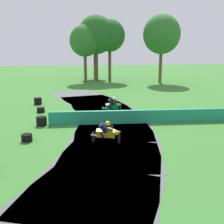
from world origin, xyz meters
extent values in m
plane|color=#38752D|center=(0.00, 0.00, 0.00)|extent=(120.00, 120.00, 0.00)
cube|color=#515156|center=(-3.04, -10.50, 0.00)|extent=(7.91, 9.17, 0.01)
cube|color=#515156|center=(-1.56, -7.15, 0.00)|extent=(7.19, 9.00, 0.01)
cube|color=#515156|center=(-0.56, -3.62, 0.00)|extent=(6.33, 8.65, 0.01)
cube|color=#515156|center=(-0.06, 0.00, 0.00)|extent=(5.34, 8.14, 0.01)
cube|color=#515156|center=(-0.07, 3.67, 0.00)|extent=(5.36, 8.15, 0.01)
cube|color=#515156|center=(-0.58, 7.29, 0.00)|extent=(6.35, 8.66, 0.01)
cube|color=#515156|center=(-1.59, 10.82, 0.00)|extent=(7.21, 9.00, 0.01)
cube|color=#1E8466|center=(5.04, -0.34, 0.45)|extent=(18.59, 1.56, 0.90)
cylinder|color=black|center=(-0.27, -3.94, 0.28)|extent=(0.31, 0.76, 0.76)
cylinder|color=black|center=(-1.61, -3.53, 0.28)|extent=(0.31, 0.76, 0.76)
cube|color=yellow|center=(-0.97, -3.83, 0.57)|extent=(1.07, 0.67, 0.47)
ellipsoid|color=yellow|center=(-0.83, -3.96, 0.81)|extent=(0.52, 0.46, 0.32)
cone|color=yellow|center=(-0.33, -4.07, 0.68)|extent=(0.48, 0.47, 0.49)
cylinder|color=#B2B2B7|center=(-1.57, -3.73, 0.45)|extent=(0.41, 0.21, 0.18)
cube|color=#1E1E4C|center=(-1.09, -3.92, 0.93)|extent=(0.58, 0.42, 0.63)
sphere|color=yellow|center=(-0.90, -4.08, 1.19)|extent=(0.26, 0.26, 0.26)
cylinder|color=#1E1E4C|center=(-0.77, -3.85, 1.01)|extent=(0.44, 0.19, 0.25)
cylinder|color=#1E1E4C|center=(-0.87, -4.18, 0.89)|extent=(0.44, 0.19, 0.25)
cylinder|color=#1E1E4C|center=(-1.10, -3.62, 0.64)|extent=(0.32, 0.21, 0.42)
cylinder|color=#1E1E4C|center=(-1.20, -3.94, 0.53)|extent=(0.32, 0.21, 0.42)
cylinder|color=black|center=(1.09, 2.98, 0.29)|extent=(0.17, 0.74, 0.73)
cylinder|color=black|center=(-0.30, 2.83, 0.29)|extent=(0.17, 0.74, 0.73)
cube|color=#198438|center=(0.41, 2.82, 0.58)|extent=(1.03, 0.48, 0.46)
ellipsoid|color=#198438|center=(0.59, 2.78, 0.83)|extent=(0.47, 0.38, 0.30)
cone|color=#198438|center=(1.09, 2.87, 0.70)|extent=(0.42, 0.40, 0.47)
cylinder|color=#B2B2B7|center=(-0.18, 2.66, 0.47)|extent=(0.42, 0.17, 0.18)
cube|color=black|center=(0.34, 2.72, 0.95)|extent=(0.52, 0.44, 0.62)
sphere|color=white|center=(0.56, 2.67, 1.22)|extent=(0.26, 0.26, 0.26)
cylinder|color=black|center=(0.60, 2.91, 1.02)|extent=(0.43, 0.18, 0.24)
cylinder|color=black|center=(0.63, 2.57, 0.93)|extent=(0.43, 0.18, 0.24)
cylinder|color=black|center=(0.21, 2.97, 0.65)|extent=(0.27, 0.22, 0.42)
cylinder|color=black|center=(0.25, 2.63, 0.55)|extent=(0.27, 0.22, 0.42)
cylinder|color=black|center=(-5.23, -2.80, 0.10)|extent=(0.60, 0.60, 0.20)
cylinder|color=black|center=(-5.23, -2.80, 0.30)|extent=(0.60, 0.60, 0.20)
cylinder|color=black|center=(-4.71, 0.27, 0.10)|extent=(0.68, 0.68, 0.20)
cylinder|color=black|center=(-4.71, 0.27, 0.30)|extent=(0.68, 0.68, 0.20)
cylinder|color=black|center=(-4.71, 0.27, 0.50)|extent=(0.68, 0.68, 0.20)
cylinder|color=black|center=(-5.12, 4.10, 0.10)|extent=(0.61, 0.61, 0.20)
cylinder|color=black|center=(-5.12, 4.10, 0.30)|extent=(0.61, 0.61, 0.20)
cylinder|color=black|center=(-5.66, 7.36, 0.10)|extent=(0.68, 0.68, 0.20)
cylinder|color=black|center=(-5.66, 7.36, 0.30)|extent=(0.68, 0.68, 0.20)
cylinder|color=black|center=(-5.66, 7.36, 0.50)|extent=(0.68, 0.68, 0.20)
cylinder|color=brown|center=(-0.38, 22.62, 2.06)|extent=(0.44, 0.44, 4.12)
ellipsoid|color=#2D6B28|center=(-0.38, 22.62, 5.95)|extent=(4.31, 4.31, 4.53)
cylinder|color=brown|center=(10.21, 20.28, 2.30)|extent=(0.44, 0.44, 4.59)
ellipsoid|color=#2D6B28|center=(10.21, 20.28, 6.80)|extent=(5.19, 5.19, 5.45)
cylinder|color=brown|center=(3.38, 23.70, 2.41)|extent=(0.44, 0.44, 4.81)
ellipsoid|color=#235B23|center=(3.38, 23.70, 6.73)|extent=(4.52, 4.52, 4.74)
cylinder|color=brown|center=(1.55, 28.09, 2.39)|extent=(0.44, 0.44, 4.77)
ellipsoid|color=#235B23|center=(1.55, 28.09, 6.34)|extent=(3.68, 3.68, 3.87)
cylinder|color=brown|center=(1.36, 23.43, 2.28)|extent=(0.44, 0.44, 4.56)
ellipsoid|color=#235B23|center=(1.36, 23.43, 6.81)|extent=(5.30, 5.30, 5.57)
camera|label=1|loc=(-2.82, -17.66, 5.08)|focal=43.79mm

